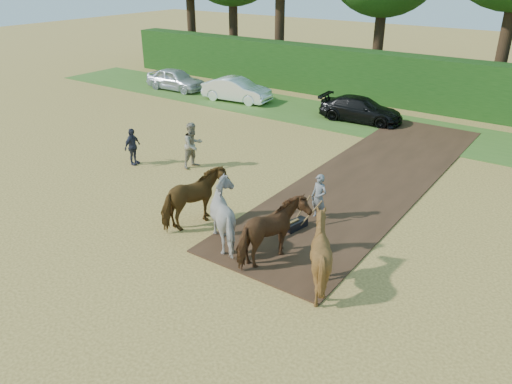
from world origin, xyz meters
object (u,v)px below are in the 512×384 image
object	(u,v)px
spectator_far	(132,147)
parked_cars	(422,120)
spectator_near	(193,145)
plough_team	(253,223)

from	to	relation	value
spectator_far	parked_cars	distance (m)	14.27
parked_cars	spectator_near	bearing A→B (deg)	-121.96
spectator_near	spectator_far	world-z (taller)	spectator_near
spectator_far	parked_cars	bearing A→B (deg)	-45.45
spectator_near	parked_cars	size ratio (longest dim) A/B	0.05
plough_team	parked_cars	size ratio (longest dim) A/B	0.19
spectator_near	spectator_far	size ratio (longest dim) A/B	1.22
plough_team	parked_cars	distance (m)	14.21
plough_team	spectator_near	bearing A→B (deg)	145.77
spectator_far	parked_cars	world-z (taller)	spectator_far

